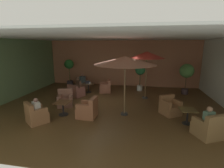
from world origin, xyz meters
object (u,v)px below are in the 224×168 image
Objects in this scene: patron_blue_shirt at (82,79)px; patron_with_friend at (36,106)px; armchair_mid_center_north at (65,100)px; armchair_front_left_south at (106,88)px; potted_tree_mid_right at (187,73)px; patio_umbrella_tall_red at (147,55)px; cafe_table_front_right at (188,113)px; patio_umbrella_center_beige at (125,61)px; armchair_front_left_east at (76,92)px; armchair_front_left_north at (83,84)px; cafe_table_front_left at (88,85)px; armchair_mid_center_east at (36,115)px; iced_drink_cup at (90,83)px; armchair_front_right_east at (170,107)px; potted_tree_mid_left at (69,68)px; open_laptop at (87,83)px; potted_tree_left_corner at (140,72)px; armchair_front_right_north at (208,128)px; cafe_table_mid_center at (63,106)px; patron_by_window at (209,117)px; armchair_mid_center_south at (88,110)px.

patron_with_friend is (0.06, -5.53, -0.02)m from patron_blue_shirt.
armchair_front_left_south is at bearing 63.01° from armchair_mid_center_north.
patio_umbrella_tall_red is at bearing -151.51° from potted_tree_mid_right.
cafe_table_front_right is 0.25× the size of patio_umbrella_center_beige.
armchair_front_left_east is at bearing 87.06° from patron_with_friend.
potted_tree_mid_right is at bearing -1.23° from patron_blue_shirt.
armchair_mid_center_north is (0.35, -3.56, 0.00)m from armchair_front_left_north.
patio_umbrella_center_beige is (2.75, -3.29, 1.96)m from cafe_table_front_left.
patron_with_friend is at bearing -141.89° from potted_tree_mid_right.
iced_drink_cup is (0.81, 4.59, 0.34)m from armchair_mid_center_east.
armchair_front_right_east is at bearing -30.53° from iced_drink_cup.
patio_umbrella_tall_red is (4.37, 4.05, 2.19)m from armchair_mid_center_east.
potted_tree_mid_right is (8.23, -0.89, 0.01)m from potted_tree_mid_left.
armchair_mid_center_east reaches higher than iced_drink_cup.
patron_blue_shirt is (-4.41, 1.52, -1.81)m from patio_umbrella_tall_red.
patio_umbrella_center_beige reaches higher than open_laptop.
cafe_table_front_left is 1.16m from armchair_front_left_east.
open_laptop is (-3.37, -1.14, -0.60)m from potted_tree_left_corner.
armchair_front_left_south is at bearing 70.25° from armchair_mid_center_east.
iced_drink_cup is (2.15, -1.71, -0.71)m from potted_tree_mid_left.
iced_drink_cup is at bearing 140.94° from armchair_front_right_north.
armchair_front_left_north is 0.51× the size of potted_tree_mid_left.
armchair_front_right_east is at bearing 18.86° from armchair_mid_center_east.
potted_tree_mid_left is at bearing 102.00° from armchair_mid_center_east.
cafe_table_front_right is at bearing 0.45° from cafe_table_mid_center.
cafe_table_front_right is 5.27m from cafe_table_mid_center.
patio_umbrella_center_beige is (-2.03, -0.44, 2.11)m from armchair_front_right_east.
patron_blue_shirt is at bearing 161.78° from armchair_front_left_south.
patron_by_window is 1.89× the size of open_laptop.
armchair_front_right_north is at bearing -64.55° from patron_by_window.
armchair_front_left_east is at bearing -151.11° from potted_tree_left_corner.
iced_drink_cup is at bearing -49.01° from armchair_front_left_north.
armchair_front_left_south reaches higher than iced_drink_cup.
armchair_front_left_east is 1.12m from open_laptop.
open_laptop is at bearing 108.39° from armchair_mid_center_south.
potted_tree_mid_right is (6.89, 5.42, 1.07)m from armchair_mid_center_east.
patron_with_friend reaches higher than armchair_front_right_north.
potted_tree_mid_left reaches higher than armchair_front_left_north.
potted_tree_mid_right is (0.46, 5.38, 1.07)m from armchair_front_right_north.
cafe_table_mid_center is at bearing 177.41° from armchair_mid_center_south.
cafe_table_front_right is 0.64× the size of armchair_mid_center_east.
open_laptop is (0.62, 4.60, -0.03)m from patron_with_friend.
patron_by_window is at bearing -38.91° from iced_drink_cup.
open_laptop reaches higher than cafe_table_mid_center.
armchair_mid_center_east is 8.83m from potted_tree_mid_right.
armchair_front_left_south is 4.44m from patio_umbrella_center_beige.
armchair_mid_center_east reaches higher than armchair_mid_center_north.
cafe_table_mid_center is 0.73× the size of armchair_mid_center_south.
iced_drink_cup is at bearing 149.47° from armchair_front_right_east.
cafe_table_front_right is at bearing 115.45° from patron_by_window.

